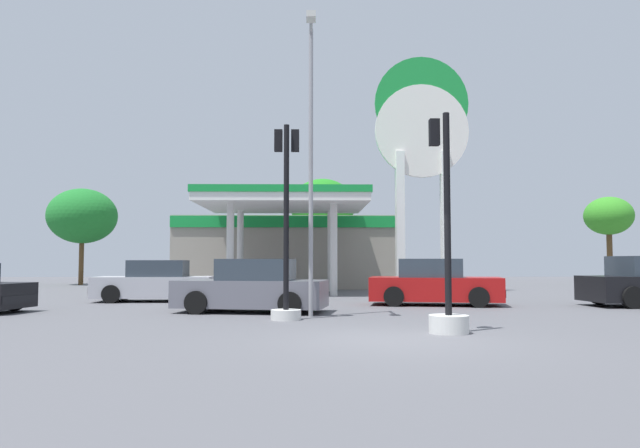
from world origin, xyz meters
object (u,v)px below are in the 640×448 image
(tree_2, at_px, (609,217))
(corner_streetlamp, at_px, (311,143))
(station_pole_sign, at_px, (422,142))
(tree_0, at_px, (82,216))
(traffic_signal_2, at_px, (286,247))
(car_0, at_px, (434,284))
(traffic_signal_0, at_px, (447,281))
(car_4, at_px, (252,288))
(tree_1, at_px, (323,206))
(car_1, at_px, (155,283))

(tree_2, xyz_separation_m, corner_streetlamp, (-18.90, -21.33, 0.38))
(station_pole_sign, distance_m, corner_streetlamp, 14.01)
(corner_streetlamp, bearing_deg, tree_0, 123.40)
(tree_0, bearing_deg, tree_2, -0.90)
(traffic_signal_2, relative_size, corner_streetlamp, 0.64)
(station_pole_sign, xyz_separation_m, car_0, (-1.21, -8.32, -6.55))
(traffic_signal_2, xyz_separation_m, tree_2, (19.54, 21.92, 2.46))
(traffic_signal_0, xyz_separation_m, corner_streetlamp, (-2.84, 3.49, 3.60))
(tree_0, xyz_separation_m, tree_2, (33.32, -0.52, -0.02))
(station_pole_sign, distance_m, traffic_signal_2, 15.54)
(tree_2, height_order, corner_streetlamp, corner_streetlamp)
(station_pole_sign, height_order, traffic_signal_2, station_pole_sign)
(car_4, bearing_deg, station_pole_sign, 57.08)
(car_0, xyz_separation_m, traffic_signal_2, (-4.85, -4.93, 1.13))
(car_4, xyz_separation_m, traffic_signal_2, (1.08, -2.21, 1.14))
(tree_1, relative_size, corner_streetlamp, 0.85)
(tree_0, xyz_separation_m, corner_streetlamp, (14.41, -21.86, 0.36))
(station_pole_sign, xyz_separation_m, tree_2, (13.47, 8.68, -2.96))
(car_4, height_order, tree_2, tree_2)
(car_1, height_order, traffic_signal_0, traffic_signal_0)
(car_0, bearing_deg, traffic_signal_0, -99.94)
(car_0, distance_m, traffic_signal_2, 7.01)
(car_0, distance_m, traffic_signal_0, 7.96)
(tree_1, height_order, tree_2, tree_1)
(car_1, bearing_deg, traffic_signal_0, -48.78)
(car_4, bearing_deg, traffic_signal_2, -63.87)
(tree_0, height_order, tree_2, tree_0)
(car_0, bearing_deg, station_pole_sign, 81.70)
(station_pole_sign, relative_size, tree_1, 1.70)
(tree_1, bearing_deg, tree_2, -1.95)
(station_pole_sign, xyz_separation_m, car_4, (-7.15, -11.04, -6.56))
(station_pole_sign, distance_m, car_4, 14.69)
(station_pole_sign, xyz_separation_m, tree_0, (-19.84, 9.21, -2.94))
(traffic_signal_0, height_order, traffic_signal_2, traffic_signal_2)
(station_pole_sign, bearing_deg, traffic_signal_2, -114.60)
(car_1, relative_size, corner_streetlamp, 0.55)
(car_1, xyz_separation_m, tree_0, (-8.64, 15.52, 3.63))
(car_0, distance_m, car_4, 6.53)
(traffic_signal_2, height_order, tree_2, tree_2)
(car_1, xyz_separation_m, traffic_signal_2, (5.14, -6.93, 1.16))
(station_pole_sign, distance_m, car_0, 10.66)
(car_0, distance_m, car_1, 10.19)
(station_pole_sign, bearing_deg, car_0, -98.30)
(traffic_signal_2, height_order, corner_streetlamp, corner_streetlamp)
(traffic_signal_2, distance_m, tree_2, 29.47)
(traffic_signal_0, xyz_separation_m, tree_2, (16.06, 24.83, 3.22))
(station_pole_sign, relative_size, corner_streetlamp, 1.45)
(traffic_signal_0, relative_size, corner_streetlamp, 0.59)
(traffic_signal_0, height_order, tree_0, tree_0)
(car_1, bearing_deg, traffic_signal_2, -53.46)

